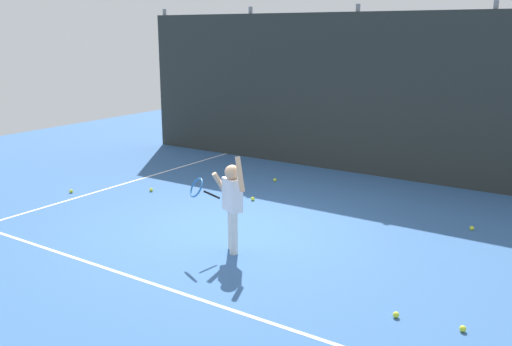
{
  "coord_description": "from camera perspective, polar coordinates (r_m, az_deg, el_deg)",
  "views": [
    {
      "loc": [
        4.81,
        -6.54,
        2.92
      ],
      "look_at": [
        0.28,
        0.22,
        0.85
      ],
      "focal_mm": 39.61,
      "sensor_mm": 36.0,
      "label": 1
    }
  ],
  "objects": [
    {
      "name": "fence_post_1",
      "position": [
        13.16,
        -0.54,
        8.99
      ],
      "size": [
        0.09,
        0.09,
        3.42
      ],
      "primitive_type": "cylinder",
      "color": "slate",
      "rests_on": "ground"
    },
    {
      "name": "tennis_ball_6",
      "position": [
        11.19,
        1.93,
        -0.7
      ],
      "size": [
        0.07,
        0.07,
        0.07
      ],
      "primitive_type": "sphere",
      "color": "#CCE033",
      "rests_on": "ground"
    },
    {
      "name": "ground_plane",
      "position": [
        8.63,
        -2.37,
        -5.53
      ],
      "size": [
        20.0,
        20.0,
        0.0
      ],
      "primitive_type": "plane",
      "color": "#335B93"
    },
    {
      "name": "fence_post_3",
      "position": [
        11.11,
        22.27,
        6.96
      ],
      "size": [
        0.09,
        0.09,
        3.42
      ],
      "primitive_type": "cylinder",
      "color": "slate",
      "rests_on": "ground"
    },
    {
      "name": "back_fence_windscreen",
      "position": [
        11.85,
        9.78,
        7.84
      ],
      "size": [
        10.66,
        0.08,
        3.27
      ],
      "primitive_type": "cube",
      "color": "#282D2B",
      "rests_on": "ground"
    },
    {
      "name": "court_line_sideline",
      "position": [
        11.42,
        -12.64,
        -0.9
      ],
      "size": [
        0.05,
        9.0,
        0.0
      ],
      "primitive_type": "cube",
      "color": "white",
      "rests_on": "ground"
    },
    {
      "name": "fence_post_2",
      "position": [
        11.9,
        9.91,
        8.22
      ],
      "size": [
        0.09,
        0.09,
        3.42
      ],
      "primitive_type": "cylinder",
      "color": "slate",
      "rests_on": "ground"
    },
    {
      "name": "tennis_ball_3",
      "position": [
        6.17,
        20.16,
        -14.54
      ],
      "size": [
        0.07,
        0.07,
        0.07
      ],
      "primitive_type": "sphere",
      "color": "#CCE033",
      "rests_on": "ground"
    },
    {
      "name": "tennis_ball_1",
      "position": [
        10.95,
        -18.17,
        -1.75
      ],
      "size": [
        0.07,
        0.07,
        0.07
      ],
      "primitive_type": "sphere",
      "color": "#CCE033",
      "rests_on": "ground"
    },
    {
      "name": "tennis_ball_2",
      "position": [
        10.67,
        -10.54,
        -1.67
      ],
      "size": [
        0.07,
        0.07,
        0.07
      ],
      "primitive_type": "sphere",
      "color": "#CCE033",
      "rests_on": "ground"
    },
    {
      "name": "tennis_ball_4",
      "position": [
        9.94,
        -0.33,
        -2.62
      ],
      "size": [
        0.07,
        0.07,
        0.07
      ],
      "primitive_type": "sphere",
      "color": "#CCE033",
      "rests_on": "ground"
    },
    {
      "name": "tennis_ball_0",
      "position": [
        9.09,
        20.97,
        -5.22
      ],
      "size": [
        0.07,
        0.07,
        0.07
      ],
      "primitive_type": "sphere",
      "color": "#CCE033",
      "rests_on": "ground"
    },
    {
      "name": "fence_post_0",
      "position": [
        14.77,
        -8.97,
        9.39
      ],
      "size": [
        0.09,
        0.09,
        3.42
      ],
      "primitive_type": "cylinder",
      "color": "slate",
      "rests_on": "ground"
    },
    {
      "name": "tennis_player",
      "position": [
        7.51,
        -2.56,
        -2.73
      ],
      "size": [
        0.88,
        0.55,
        1.35
      ],
      "rotation": [
        0.0,
        0.0,
        -0.5
      ],
      "color": "silver",
      "rests_on": "ground"
    },
    {
      "name": "court_line_baseline",
      "position": [
        7.16,
        -12.56,
        -10.15
      ],
      "size": [
        9.0,
        0.05,
        0.0
      ],
      "primitive_type": "cube",
      "color": "white",
      "rests_on": "ground"
    },
    {
      "name": "tennis_ball_5",
      "position": [
        6.24,
        13.96,
        -13.72
      ],
      "size": [
        0.07,
        0.07,
        0.07
      ],
      "primitive_type": "sphere",
      "color": "#CCE033",
      "rests_on": "ground"
    }
  ]
}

